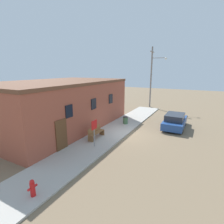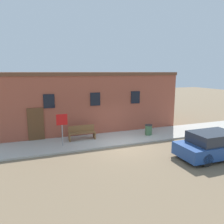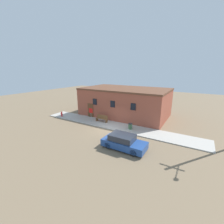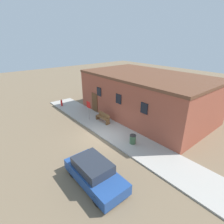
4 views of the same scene
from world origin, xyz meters
The scene contains 7 objects.
ground_plane centered at (0.00, 0.00, 0.00)m, with size 80.00×80.00×0.00m, color #7A664C.
sidewalk centered at (0.00, 1.42, 0.05)m, with size 22.34×2.84×0.10m.
brick_building centered at (-1.04, 6.70, 2.21)m, with size 13.30×7.84×4.41m.
stop_sign centered at (-3.57, 1.10, 1.43)m, with size 0.65×0.06×1.91m.
bench centered at (-2.23, 1.87, 0.56)m, with size 1.72×0.44×0.92m.
trash_bin centered at (2.37, 1.31, 0.47)m, with size 0.50×0.50×0.73m.
parked_car centered at (3.70, -3.23, 0.66)m, with size 4.15×1.79×1.38m.
Camera 2 is at (-5.16, -11.61, 4.46)m, focal length 35.00 mm.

